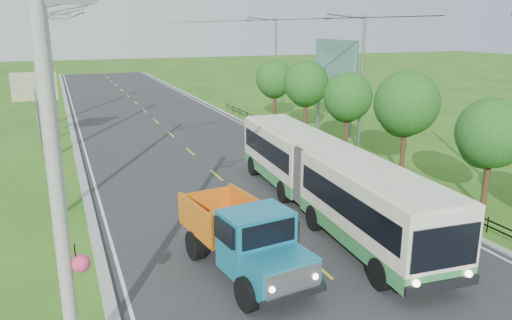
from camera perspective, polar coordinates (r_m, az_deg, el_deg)
ground at (r=18.42m, az=6.99°, el=-11.91°), size 240.00×240.00×0.00m
road at (r=36.21m, az=-8.33°, el=1.67°), size 14.00×120.00×0.02m
curb_left at (r=35.29m, az=-19.76°, el=0.68°), size 0.40×120.00×0.15m
curb_right at (r=38.43m, az=2.08°, el=2.67°), size 0.30×120.00×0.10m
edge_line_left at (r=35.32m, az=-18.86°, el=0.68°), size 0.12×120.00×0.00m
edge_line_right at (r=38.24m, az=1.39°, el=2.57°), size 0.12×120.00×0.00m
centre_dash at (r=18.41m, az=6.99°, el=-11.85°), size 0.12×2.20×0.00m
railing_right at (r=33.53m, az=7.57°, el=1.12°), size 0.04×40.00×0.60m
pole_nearest at (r=11.80m, az=-21.61°, el=-2.73°), size 3.51×0.44×10.00m
pole_near at (r=23.52m, az=-22.16°, el=6.09°), size 3.51×0.32×10.00m
pole_mid at (r=35.44m, az=-22.29°, el=8.77°), size 3.51×0.32×10.00m
pole_far at (r=47.41m, az=-22.35°, el=10.10°), size 3.51×0.32×10.00m
tree_second at (r=24.81m, az=25.19°, el=2.48°), size 3.18×3.26×5.30m
tree_third at (r=29.06m, az=16.72°, el=5.88°), size 3.60×3.62×6.00m
tree_fourth at (r=33.96m, az=10.40°, el=6.84°), size 3.24×3.31×5.40m
tree_fifth at (r=39.09m, az=5.72°, el=8.47°), size 3.48×3.52×5.80m
tree_back at (r=44.49m, az=2.12°, el=9.07°), size 3.30×3.36×5.50m
streetlight_mid at (r=34.11m, az=11.76°, el=9.04°), size 3.02×0.20×9.07m
streetlight_far at (r=46.38m, az=2.09°, el=10.87°), size 3.02×0.20×9.07m
planter_near at (r=27.48m, az=16.82°, el=-2.58°), size 0.64×0.64×0.67m
planter_mid at (r=33.82m, az=8.45°, el=1.19°), size 0.64×0.64×0.67m
planter_far at (r=40.75m, az=2.81°, el=3.71°), size 0.64×0.64×0.67m
billboard_left at (r=38.58m, az=-23.97°, el=7.19°), size 3.00×0.20×5.20m
billboard_right at (r=40.01m, az=9.03°, el=10.66°), size 0.24×6.00×7.30m
bus at (r=22.50m, az=7.95°, el=-1.67°), size 3.68×16.44×3.15m
dump_truck at (r=17.19m, az=-1.40°, el=-8.46°), size 3.14×6.40×2.58m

